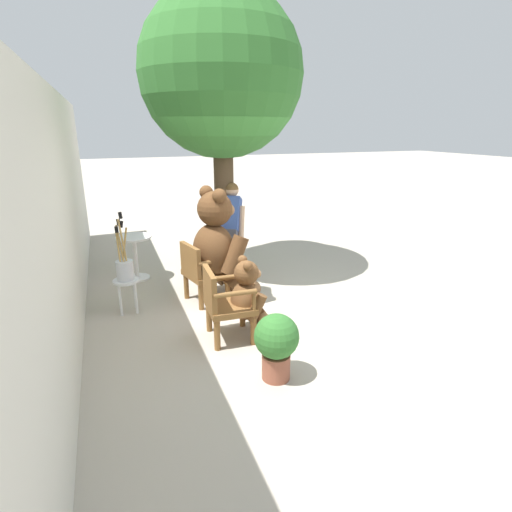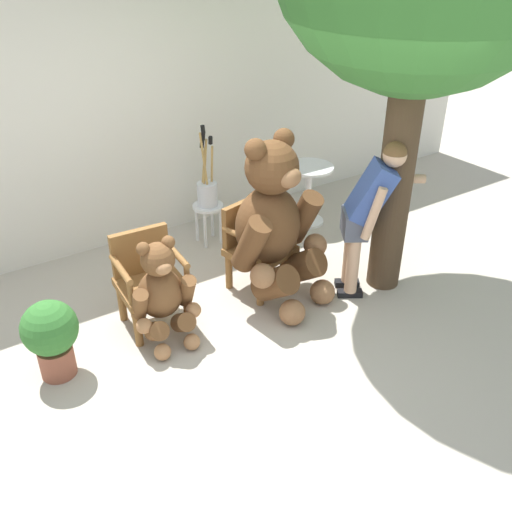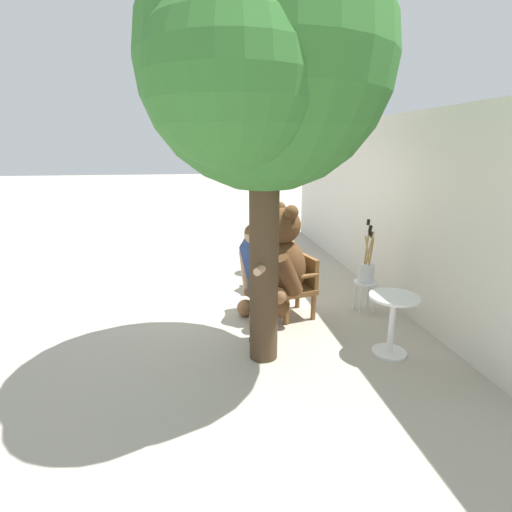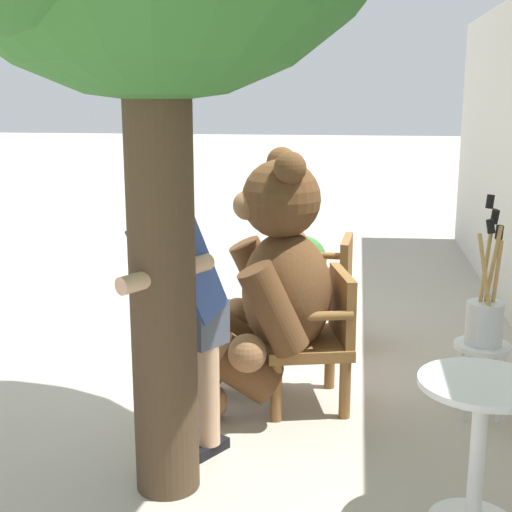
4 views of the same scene
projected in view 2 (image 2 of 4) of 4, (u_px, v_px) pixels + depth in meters
ground_plane at (249, 343)px, 4.95m from camera, size 60.00×60.00×0.00m
back_wall at (126, 115)px, 5.96m from camera, size 10.00×0.16×2.80m
wooden_chair_left at (149, 278)px, 4.99m from camera, size 0.59×0.55×0.86m
wooden_chair_right at (256, 244)px, 5.51m from camera, size 0.67×0.64×0.86m
teddy_bear_large at (275, 223)px, 5.17m from camera, size 1.01×1.01×1.62m
teddy_bear_small at (162, 293)px, 4.77m from camera, size 0.58×0.56×0.96m
person_visitor at (368, 207)px, 5.17m from camera, size 0.85×0.50×1.53m
white_stool at (208, 213)px, 6.31m from camera, size 0.34×0.34×0.46m
brush_bucket at (207, 189)px, 6.16m from camera, size 0.22×0.22×0.91m
round_side_table at (308, 188)px, 6.68m from camera, size 0.56×0.56×0.72m
potted_plant at (51, 334)px, 4.41m from camera, size 0.44×0.44×0.68m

